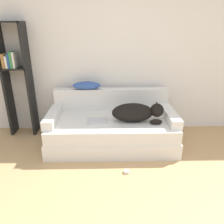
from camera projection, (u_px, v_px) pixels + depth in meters
The scene contains 10 objects.
wall_back at pixel (127, 48), 3.41m from camera, with size 6.84×0.06×2.70m.
couch at pixel (112, 132), 3.26m from camera, with size 1.84×0.95×0.41m.
couch_backrest at pixel (111, 99), 3.49m from camera, with size 1.80×0.15×0.35m.
couch_arm_left at pixel (53, 116), 3.14m from camera, with size 0.15×0.76×0.12m.
couch_arm_right at pixel (170, 115), 3.17m from camera, with size 0.15×0.76×0.12m.
dog at pixel (137, 112), 3.05m from camera, with size 0.73×0.26×0.28m.
laptop at pixel (98, 121), 3.11m from camera, with size 0.31×0.22×0.02m.
throw_pillow at pixel (87, 85), 3.38m from camera, with size 0.43×0.21×0.12m.
bookshelf at pixel (16, 75), 3.34m from camera, with size 0.40×0.26×1.74m.
power_adapter at pixel (126, 172), 2.68m from camera, with size 0.06×0.06×0.03m.
Camera 1 is at (-0.31, -1.13, 1.70)m, focal length 35.00 mm.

